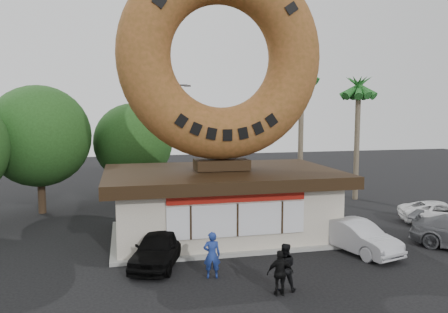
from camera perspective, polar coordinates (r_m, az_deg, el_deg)
name	(u,v)px	position (r m, az deg, el deg)	size (l,w,h in m)	color
ground	(258,282)	(16.51, 4.43, -15.98)	(90.00, 90.00, 0.00)	black
donut_shop	(222,200)	(21.54, -0.32, -5.76)	(11.20, 7.20, 3.80)	beige
giant_donut	(221,57)	(21.23, -0.34, 12.93)	(9.83, 9.83, 2.51)	#9A562C
tree_west	(39,136)	(28.05, -23.00, 2.46)	(6.00, 6.00, 7.65)	#473321
tree_mid	(133,143)	(29.66, -11.75, 1.80)	(5.20, 5.20, 6.63)	#473321
palm_near	(302,77)	(31.12, 10.14, 10.13)	(2.60, 2.60, 9.75)	#726651
palm_far	(359,91)	(31.28, 17.17, 8.22)	(2.60, 2.60, 8.75)	#726651
street_lamp	(164,134)	(30.75, -7.81, 2.88)	(2.11, 0.20, 8.00)	#59595E
person_left	(212,255)	(16.51, -1.59, -12.72)	(0.64, 0.42, 1.75)	navy
person_center	(284,267)	(15.58, 7.90, -14.11)	(0.81, 0.63, 1.67)	black
person_right	(280,273)	(15.22, 7.36, -14.85)	(0.91, 0.38, 1.55)	black
car_black	(159,247)	(18.12, -8.53, -11.67)	(1.63, 4.05, 1.38)	black
car_silver	(357,236)	(20.27, 16.96, -9.96)	(1.44, 4.14, 1.36)	#B5B6BB
car_white	(442,213)	(26.70, 26.55, -6.62)	(2.01, 4.36, 1.21)	white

